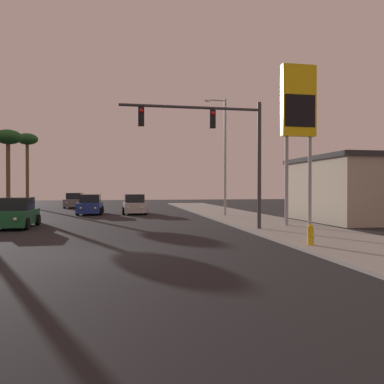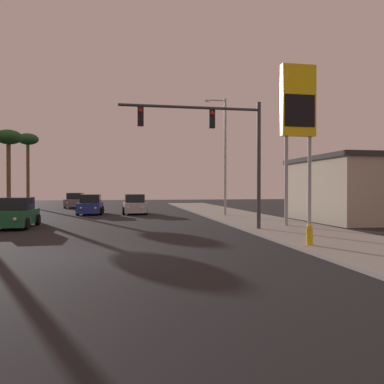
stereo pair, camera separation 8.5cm
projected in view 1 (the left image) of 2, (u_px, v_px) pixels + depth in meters
name	position (u px, v px, depth m)	size (l,w,h in m)	color
ground_plane	(95.00, 256.00, 12.04)	(120.00, 120.00, 0.00)	black
sidewalk_right	(262.00, 222.00, 23.58)	(5.00, 60.00, 0.12)	gray
building_gas_station	(380.00, 189.00, 25.38)	(10.30, 8.30, 4.30)	#B2A893
car_silver	(134.00, 205.00, 32.19)	(2.04, 4.34, 1.68)	#B7B7BC
car_blue	(90.00, 205.00, 31.61)	(2.04, 4.32, 1.68)	navy
car_green	(15.00, 214.00, 20.81)	(2.04, 4.33, 1.68)	#195933
car_grey	(75.00, 201.00, 42.37)	(2.04, 4.34, 1.68)	slate
traffic_light_mast	(221.00, 138.00, 18.86)	(7.21, 0.36, 6.50)	#38383D
street_lamp	(224.00, 151.00, 28.90)	(1.74, 0.24, 9.00)	#99999E
gas_station_sign	(298.00, 110.00, 20.99)	(2.00, 0.42, 9.00)	#99999E
fire_hydrant	(311.00, 235.00, 13.65)	(0.24, 0.34, 0.76)	gold
palm_tree_far	(27.00, 143.00, 43.60)	(2.40, 2.40, 8.62)	brown
palm_tree_mid	(8.00, 141.00, 33.90)	(2.40, 2.40, 7.53)	brown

